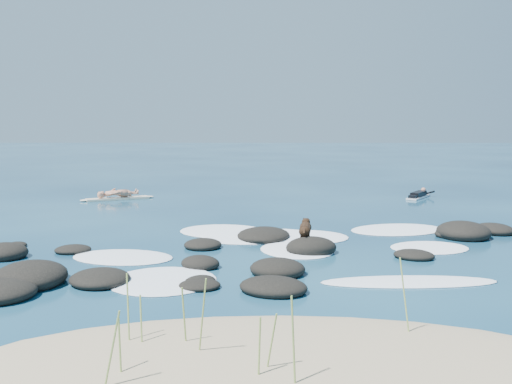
{
  "coord_description": "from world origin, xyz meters",
  "views": [
    {
      "loc": [
        -0.32,
        -15.06,
        3.19
      ],
      "look_at": [
        -0.52,
        4.0,
        0.9
      ],
      "focal_mm": 40.0,
      "sensor_mm": 36.0,
      "label": 1
    }
  ],
  "objects": [
    {
      "name": "breaking_foam",
      "position": [
        0.29,
        -0.31,
        0.01
      ],
      "size": [
        10.5,
        8.44,
        0.12
      ],
      "color": "white",
      "rests_on": "ground"
    },
    {
      "name": "standing_surfer_rig",
      "position": [
        -6.41,
        8.71,
        0.7
      ],
      "size": [
        2.92,
        1.64,
        1.78
      ],
      "rotation": [
        0.0,
        0.0,
        0.46
      ],
      "color": "beige",
      "rests_on": "ground"
    },
    {
      "name": "dog",
      "position": [
        0.79,
        -0.7,
        0.51
      ],
      "size": [
        0.39,
        1.2,
        0.76
      ],
      "rotation": [
        0.0,
        0.0,
        1.45
      ],
      "color": "black",
      "rests_on": "ground"
    },
    {
      "name": "reef_rocks",
      "position": [
        0.17,
        -2.04,
        0.11
      ],
      "size": [
        14.37,
        7.9,
        0.6
      ],
      "color": "black",
      "rests_on": "ground"
    },
    {
      "name": "ground",
      "position": [
        0.0,
        0.0,
        0.0
      ],
      "size": [
        160.0,
        160.0,
        0.0
      ],
      "primitive_type": "plane",
      "color": "#0A2642",
      "rests_on": "ground"
    },
    {
      "name": "sand_dune",
      "position": [
        0.0,
        -8.2,
        0.0
      ],
      "size": [
        9.0,
        4.4,
        0.6
      ],
      "primitive_type": "ellipsoid",
      "color": "#9E8966",
      "rests_on": "ground"
    },
    {
      "name": "paddling_surfer_rig",
      "position": [
        6.45,
        9.4,
        0.13
      ],
      "size": [
        1.55,
        2.02,
        0.38
      ],
      "rotation": [
        0.0,
        0.0,
        1.0
      ],
      "color": "silver",
      "rests_on": "ground"
    },
    {
      "name": "dune_grass",
      "position": [
        -0.85,
        -8.15,
        0.62
      ],
      "size": [
        4.01,
        2.0,
        1.16
      ],
      "color": "#87A24E",
      "rests_on": "ground"
    }
  ]
}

